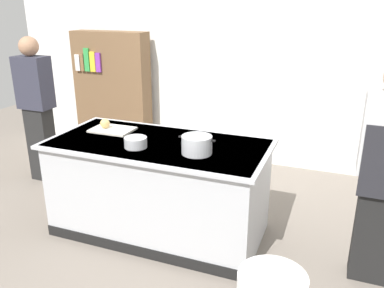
% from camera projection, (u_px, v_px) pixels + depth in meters
% --- Properties ---
extents(ground_plane, '(10.00, 10.00, 0.00)m').
position_uv_depth(ground_plane, '(160.00, 230.00, 3.86)').
color(ground_plane, slate).
extents(back_wall, '(6.40, 0.12, 3.00)m').
position_uv_depth(back_wall, '(227.00, 49.00, 5.19)').
color(back_wall, white).
rests_on(back_wall, ground_plane).
extents(counter_island, '(1.98, 0.98, 0.90)m').
position_uv_depth(counter_island, '(159.00, 186.00, 3.70)').
color(counter_island, '#B7BABF').
rests_on(counter_island, ground_plane).
extents(cutting_board, '(0.40, 0.28, 0.02)m').
position_uv_depth(cutting_board, '(112.00, 130.00, 3.87)').
color(cutting_board, silver).
rests_on(cutting_board, counter_island).
extents(onion, '(0.09, 0.09, 0.09)m').
position_uv_depth(onion, '(105.00, 123.00, 3.87)').
color(onion, tan).
rests_on(onion, cutting_board).
extents(stock_pot, '(0.32, 0.25, 0.15)m').
position_uv_depth(stock_pot, '(197.00, 145.00, 3.27)').
color(stock_pot, '#B7BABF').
rests_on(stock_pot, counter_island).
extents(mixing_bowl, '(0.20, 0.20, 0.09)m').
position_uv_depth(mixing_bowl, '(136.00, 142.00, 3.42)').
color(mixing_bowl, '#B7BABF').
rests_on(mixing_bowl, counter_island).
extents(person_chef, '(0.38, 0.25, 1.72)m').
position_uv_depth(person_chef, '(384.00, 172.00, 2.91)').
color(person_chef, black).
rests_on(person_chef, ground_plane).
extents(person_guest, '(0.38, 0.24, 1.72)m').
position_uv_depth(person_guest, '(37.00, 107.00, 4.69)').
color(person_guest, black).
rests_on(person_guest, ground_plane).
extents(bookshelf, '(1.10, 0.31, 1.70)m').
position_uv_depth(bookshelf, '(113.00, 93.00, 5.69)').
color(bookshelf, brown).
rests_on(bookshelf, ground_plane).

